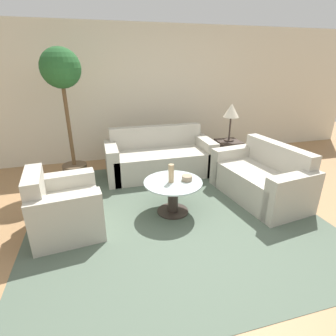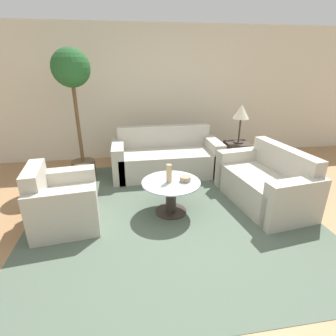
% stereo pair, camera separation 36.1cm
% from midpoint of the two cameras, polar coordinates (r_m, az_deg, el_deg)
% --- Properties ---
extents(ground_plane, '(14.00, 14.00, 0.00)m').
position_cam_midpoint_polar(ground_plane, '(3.15, 2.86, -15.18)').
color(ground_plane, '#9E754C').
extents(wall_back, '(10.00, 0.06, 2.60)m').
position_cam_midpoint_polar(wall_back, '(5.53, -7.12, 15.58)').
color(wall_back, beige).
rests_on(wall_back, ground_plane).
extents(rug, '(3.69, 3.62, 0.01)m').
position_cam_midpoint_polar(rug, '(3.64, -1.82, -9.49)').
color(rug, '#4C5B4C').
rests_on(rug, ground_plane).
extents(sofa_main, '(1.90, 0.83, 0.83)m').
position_cam_midpoint_polar(sofa_main, '(4.78, -4.08, 2.09)').
color(sofa_main, '#B2AD9E').
rests_on(sofa_main, ground_plane).
extents(armchair, '(0.85, 0.91, 0.79)m').
position_cam_midpoint_polar(armchair, '(3.44, -24.96, -8.34)').
color(armchair, '#B2AD9E').
rests_on(armchair, ground_plane).
extents(loveseat, '(0.97, 1.53, 0.81)m').
position_cam_midpoint_polar(loveseat, '(4.09, 17.49, -2.45)').
color(loveseat, '#B2AD9E').
rests_on(loveseat, ground_plane).
extents(coffee_table, '(0.77, 0.77, 0.46)m').
position_cam_midpoint_polar(coffee_table, '(3.50, -1.88, -5.45)').
color(coffee_table, '#332823').
rests_on(coffee_table, ground_plane).
extents(side_table, '(0.42, 0.42, 0.53)m').
position_cam_midpoint_polar(side_table, '(5.13, 10.89, 2.97)').
color(side_table, '#332823').
rests_on(side_table, ground_plane).
extents(table_lamp, '(0.28, 0.28, 0.69)m').
position_cam_midpoint_polar(table_lamp, '(4.93, 11.57, 11.86)').
color(table_lamp, '#332823').
rests_on(table_lamp, side_table).
extents(potted_plant, '(0.59, 0.59, 2.13)m').
position_cam_midpoint_polar(potted_plant, '(4.53, -23.99, 15.19)').
color(potted_plant, brown).
rests_on(potted_plant, ground_plane).
extents(vase, '(0.07, 0.07, 0.25)m').
position_cam_midpoint_polar(vase, '(3.36, -2.37, -1.25)').
color(vase, tan).
rests_on(vase, coffee_table).
extents(bowl, '(0.14, 0.14, 0.07)m').
position_cam_midpoint_polar(bowl, '(3.44, 1.17, -2.26)').
color(bowl, gray).
rests_on(bowl, coffee_table).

